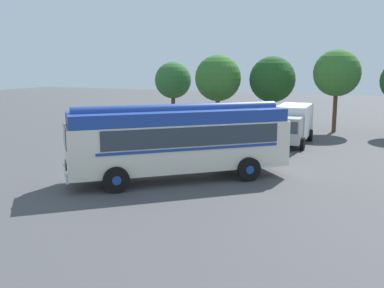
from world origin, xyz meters
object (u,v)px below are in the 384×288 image
Objects in this scene: vintage_bus at (179,139)px; box_van at (292,123)px; car_mid_left at (252,128)px; car_near_left at (210,126)px.

vintage_bus is 1.58× the size of box_van.
vintage_bus reaches higher than car_mid_left.
vintage_bus is at bearing -76.05° from car_near_left.
car_near_left is 3.10m from car_mid_left.
car_near_left is 0.96× the size of car_mid_left.
car_near_left is at bearing 178.24° from car_mid_left.
vintage_bus is 11.92m from car_near_left.
box_van reaches higher than car_near_left.
car_mid_left is 0.76× the size of box_van.
vintage_bus is 2.09× the size of car_mid_left.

